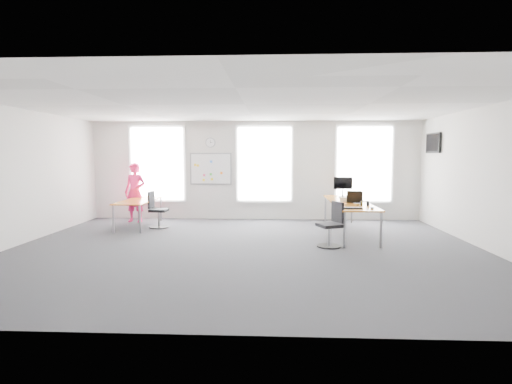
{
  "coord_description": "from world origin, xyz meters",
  "views": [
    {
      "loc": [
        0.61,
        -8.2,
        1.98
      ],
      "look_at": [
        0.17,
        1.2,
        1.1
      ],
      "focal_mm": 28.0,
      "sensor_mm": 36.0,
      "label": 1
    }
  ],
  "objects_px": {
    "person": "(135,192)",
    "keyboard": "(352,208)",
    "desk_left": "(139,202)",
    "desk_right": "(349,204)",
    "headphones": "(364,203)",
    "chair_right": "(332,227)",
    "chair_left": "(157,212)",
    "monitor": "(343,185)"
  },
  "relations": [
    {
      "from": "person",
      "to": "keyboard",
      "type": "relative_size",
      "value": 4.1
    },
    {
      "from": "desk_left",
      "to": "person",
      "type": "height_order",
      "value": "person"
    },
    {
      "from": "desk_right",
      "to": "headphones",
      "type": "xyz_separation_m",
      "value": [
        0.2,
        -0.8,
        0.11
      ]
    },
    {
      "from": "desk_right",
      "to": "chair_right",
      "type": "height_order",
      "value": "chair_right"
    },
    {
      "from": "chair_left",
      "to": "headphones",
      "type": "height_order",
      "value": "chair_left"
    },
    {
      "from": "chair_right",
      "to": "keyboard",
      "type": "relative_size",
      "value": 2.28
    },
    {
      "from": "chair_right",
      "to": "headphones",
      "type": "distance_m",
      "value": 1.17
    },
    {
      "from": "desk_right",
      "to": "person",
      "type": "xyz_separation_m",
      "value": [
        -5.98,
        1.47,
        0.12
      ]
    },
    {
      "from": "keyboard",
      "to": "monitor",
      "type": "relative_size",
      "value": 0.75
    },
    {
      "from": "desk_left",
      "to": "keyboard",
      "type": "xyz_separation_m",
      "value": [
        5.45,
        -2.1,
        0.14
      ]
    },
    {
      "from": "chair_right",
      "to": "person",
      "type": "distance_m",
      "value": 6.12
    },
    {
      "from": "chair_right",
      "to": "desk_right",
      "type": "bearing_deg",
      "value": 133.27
    },
    {
      "from": "chair_left",
      "to": "monitor",
      "type": "bearing_deg",
      "value": -83.37
    },
    {
      "from": "keyboard",
      "to": "headphones",
      "type": "relative_size",
      "value": 2.13
    },
    {
      "from": "desk_left",
      "to": "chair_right",
      "type": "relative_size",
      "value": 2.07
    },
    {
      "from": "desk_left",
      "to": "chair_left",
      "type": "distance_m",
      "value": 0.62
    },
    {
      "from": "chair_left",
      "to": "headphones",
      "type": "xyz_separation_m",
      "value": [
        5.27,
        -1.38,
        0.43
      ]
    },
    {
      "from": "desk_left",
      "to": "keyboard",
      "type": "relative_size",
      "value": 4.73
    },
    {
      "from": "chair_left",
      "to": "person",
      "type": "distance_m",
      "value": 1.34
    },
    {
      "from": "keyboard",
      "to": "headphones",
      "type": "xyz_separation_m",
      "value": [
        0.37,
        0.54,
        0.04
      ]
    },
    {
      "from": "keyboard",
      "to": "headphones",
      "type": "bearing_deg",
      "value": 55.9
    },
    {
      "from": "chair_right",
      "to": "person",
      "type": "relative_size",
      "value": 0.56
    },
    {
      "from": "person",
      "to": "monitor",
      "type": "height_order",
      "value": "person"
    },
    {
      "from": "headphones",
      "to": "keyboard",
      "type": "bearing_deg",
      "value": -104.75
    },
    {
      "from": "desk_right",
      "to": "chair_left",
      "type": "distance_m",
      "value": 5.12
    },
    {
      "from": "desk_right",
      "to": "monitor",
      "type": "distance_m",
      "value": 1.09
    },
    {
      "from": "desk_right",
      "to": "chair_right",
      "type": "bearing_deg",
      "value": -113.25
    },
    {
      "from": "desk_left",
      "to": "person",
      "type": "relative_size",
      "value": 1.15
    },
    {
      "from": "keyboard",
      "to": "headphones",
      "type": "distance_m",
      "value": 0.66
    },
    {
      "from": "chair_left",
      "to": "keyboard",
      "type": "xyz_separation_m",
      "value": [
        4.9,
        -1.93,
        0.38
      ]
    },
    {
      "from": "chair_left",
      "to": "person",
      "type": "height_order",
      "value": "person"
    },
    {
      "from": "desk_right",
      "to": "monitor",
      "type": "xyz_separation_m",
      "value": [
        0.01,
        1.02,
        0.39
      ]
    },
    {
      "from": "desk_left",
      "to": "desk_right",
      "type": "bearing_deg",
      "value": -7.62
    },
    {
      "from": "chair_left",
      "to": "monitor",
      "type": "distance_m",
      "value": 5.16
    },
    {
      "from": "person",
      "to": "headphones",
      "type": "xyz_separation_m",
      "value": [
        6.17,
        -2.28,
        -0.01
      ]
    },
    {
      "from": "desk_right",
      "to": "keyboard",
      "type": "height_order",
      "value": "keyboard"
    },
    {
      "from": "chair_right",
      "to": "headphones",
      "type": "relative_size",
      "value": 4.87
    },
    {
      "from": "desk_right",
      "to": "person",
      "type": "height_order",
      "value": "person"
    },
    {
      "from": "monitor",
      "to": "keyboard",
      "type": "bearing_deg",
      "value": -93.34
    },
    {
      "from": "chair_right",
      "to": "person",
      "type": "height_order",
      "value": "person"
    },
    {
      "from": "desk_left",
      "to": "chair_right",
      "type": "distance_m",
      "value": 5.47
    },
    {
      "from": "person",
      "to": "monitor",
      "type": "bearing_deg",
      "value": 5.71
    }
  ]
}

